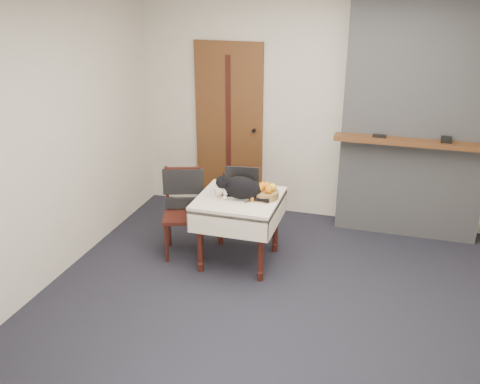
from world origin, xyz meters
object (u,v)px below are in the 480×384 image
object	(u,v)px
laptop	(241,187)
chair	(184,199)
pill_bottle	(252,197)
side_table	(239,208)
cat	(242,188)
door	(229,128)
fruit_basket	(266,192)
cream_jar	(213,193)

from	to	relation	value
laptop	chair	size ratio (longest dim) A/B	0.41
laptop	pill_bottle	distance (m)	0.24
side_table	cat	size ratio (longest dim) A/B	1.46
door	cat	size ratio (longest dim) A/B	3.75
side_table	pill_bottle	distance (m)	0.23
laptop	cat	distance (m)	0.15
pill_bottle	fruit_basket	world-z (taller)	fruit_basket
cream_jar	pill_bottle	size ratio (longest dim) A/B	0.79
cream_jar	cat	bearing A→B (deg)	4.65
laptop	cat	size ratio (longest dim) A/B	0.69
fruit_basket	chair	bearing A→B (deg)	177.92
cream_jar	chair	size ratio (longest dim) A/B	0.07
side_table	laptop	distance (m)	0.20
laptop	fruit_basket	xyz separation A→B (m)	(0.26, -0.05, -0.00)
door	chair	world-z (taller)	door
cream_jar	fruit_basket	bearing A→B (deg)	12.06
door	cream_jar	size ratio (longest dim) A/B	30.57
cream_jar	chair	xyz separation A→B (m)	(-0.37, 0.14, -0.16)
door	fruit_basket	bearing A→B (deg)	-58.90
door	chair	xyz separation A→B (m)	(-0.09, -1.26, -0.43)
cat	cream_jar	distance (m)	0.29
side_table	fruit_basket	distance (m)	0.31
door	pill_bottle	distance (m)	1.59
cat	chair	size ratio (longest dim) A/B	0.60
door	cat	xyz separation A→B (m)	(0.56, -1.37, -0.19)
cream_jar	chair	bearing A→B (deg)	159.42
side_table	pill_bottle	size ratio (longest dim) A/B	9.37
pill_bottle	fruit_basket	bearing A→B (deg)	51.99
cat	fruit_basket	xyz separation A→B (m)	(0.21, 0.08, -0.05)
pill_bottle	chair	xyz separation A→B (m)	(-0.77, 0.16, -0.17)
cat	fruit_basket	size ratio (longest dim) A/B	2.10
door	cat	world-z (taller)	door
door	pill_bottle	world-z (taller)	door
pill_bottle	cream_jar	bearing A→B (deg)	177.23
door	cat	distance (m)	1.49
door	cream_jar	bearing A→B (deg)	-78.70
cream_jar	pill_bottle	xyz separation A→B (m)	(0.40, -0.02, 0.01)
side_table	chair	size ratio (longest dim) A/B	0.87
door	side_table	bearing A→B (deg)	-68.53
cat	side_table	bearing A→B (deg)	124.20
laptop	cat	world-z (taller)	cat
door	laptop	distance (m)	1.36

